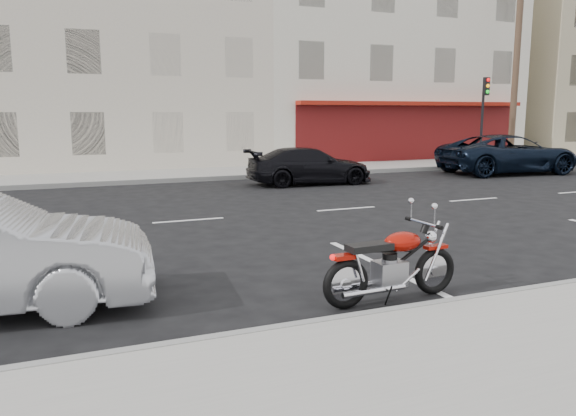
% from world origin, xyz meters
% --- Properties ---
extents(ground, '(120.00, 120.00, 0.00)m').
position_xyz_m(ground, '(0.00, 0.00, 0.00)').
color(ground, black).
rests_on(ground, ground).
extents(sidewalk_far, '(80.00, 3.40, 0.15)m').
position_xyz_m(sidewalk_far, '(-5.00, 8.70, 0.07)').
color(sidewalk_far, gray).
rests_on(sidewalk_far, ground).
extents(curb_near, '(80.00, 0.12, 0.16)m').
position_xyz_m(curb_near, '(-5.00, -7.00, 0.08)').
color(curb_near, gray).
rests_on(curb_near, ground).
extents(curb_far, '(80.00, 0.12, 0.16)m').
position_xyz_m(curb_far, '(-5.00, 7.00, 0.08)').
color(curb_far, gray).
rests_on(curb_far, ground).
extents(bldg_cream, '(12.00, 12.00, 11.50)m').
position_xyz_m(bldg_cream, '(-2.00, 16.30, 5.75)').
color(bldg_cream, beige).
rests_on(bldg_cream, ground).
extents(bldg_corner, '(14.00, 12.00, 12.50)m').
position_xyz_m(bldg_corner, '(11.00, 16.30, 6.25)').
color(bldg_corner, beige).
rests_on(bldg_corner, ground).
extents(bldg_far_east, '(12.00, 12.00, 11.00)m').
position_xyz_m(bldg_far_east, '(26.00, 16.30, 5.50)').
color(bldg_far_east, tan).
rests_on(bldg_far_east, ground).
extents(utility_pole, '(1.80, 0.30, 9.00)m').
position_xyz_m(utility_pole, '(15.50, 8.60, 4.74)').
color(utility_pole, '#422D1E').
rests_on(utility_pole, sidewalk_far).
extents(traffic_light, '(0.26, 0.30, 3.80)m').
position_xyz_m(traffic_light, '(13.50, 8.33, 2.56)').
color(traffic_light, black).
rests_on(traffic_light, sidewalk_far).
extents(fire_hydrant, '(0.20, 0.20, 0.72)m').
position_xyz_m(fire_hydrant, '(12.00, 8.50, 0.53)').
color(fire_hydrant, beige).
rests_on(fire_hydrant, sidewalk_far).
extents(motorcycle, '(2.00, 0.66, 1.00)m').
position_xyz_m(motorcycle, '(-0.07, -6.35, 0.46)').
color(motorcycle, black).
rests_on(motorcycle, ground).
extents(suv_far, '(5.75, 3.07, 1.54)m').
position_xyz_m(suv_far, '(11.82, 4.87, 0.77)').
color(suv_far, black).
rests_on(suv_far, ground).
extents(car_far, '(4.36, 2.02, 1.23)m').
position_xyz_m(car_far, '(3.20, 4.86, 0.62)').
color(car_far, black).
rests_on(car_far, ground).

